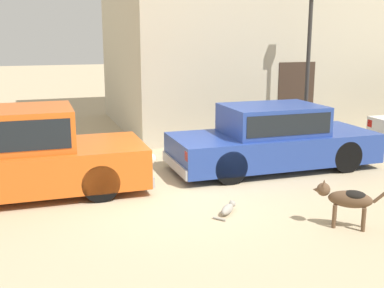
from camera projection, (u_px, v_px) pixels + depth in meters
ground_plane at (176, 197)px, 8.51m from camera, size 80.00×80.00×0.00m
parked_sedan_nearest at (15, 154)px, 8.46m from camera, size 4.68×1.83×1.58m
parked_sedan_second at (273, 137)px, 10.22m from camera, size 4.54×1.75×1.37m
stray_dog_spotted at (346, 198)px, 7.09m from camera, size 0.87×0.70×0.69m
stray_cat at (228, 209)px, 7.72m from camera, size 0.52×0.52×0.17m
street_lamp at (309, 47)px, 11.85m from camera, size 0.22×0.22×3.97m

